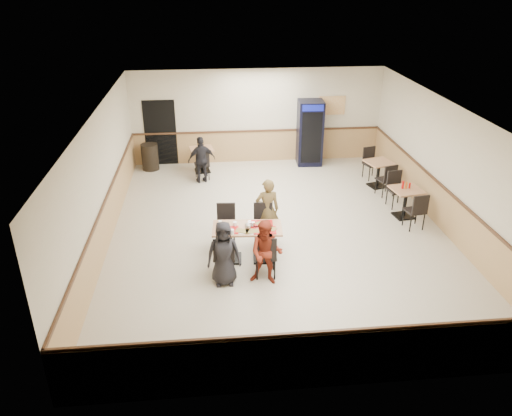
{
  "coord_description": "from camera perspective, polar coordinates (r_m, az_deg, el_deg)",
  "views": [
    {
      "loc": [
        -1.59,
        -10.53,
        5.75
      ],
      "look_at": [
        -0.59,
        -0.5,
        0.91
      ],
      "focal_mm": 35.0,
      "sensor_mm": 36.0,
      "label": 1
    }
  ],
  "objects": [
    {
      "name": "side_table_near_chair_south",
      "position": [
        12.66,
        17.7,
        -0.2
      ],
      "size": [
        0.51,
        0.51,
        0.97
      ],
      "primitive_type": null,
      "rotation": [
        0.0,
        0.0,
        3.29
      ],
      "color": "black",
      "rests_on": "ground"
    },
    {
      "name": "side_table_far_chair_north",
      "position": [
        15.41,
        13.11,
        4.99
      ],
      "size": [
        0.55,
        0.55,
        0.97
      ],
      "primitive_type": null,
      "rotation": [
        0.0,
        0.0,
        0.28
      ],
      "color": "black",
      "rests_on": "ground"
    },
    {
      "name": "back_table_chair_lone",
      "position": [
        15.08,
        -6.2,
        5.05
      ],
      "size": [
        0.51,
        0.51,
        0.96
      ],
      "primitive_type": null,
      "rotation": [
        0.0,
        0.0,
        3.3
      ],
      "color": "black",
      "rests_on": "ground"
    },
    {
      "name": "back_table",
      "position": [
        15.64,
        -6.2,
        5.9
      ],
      "size": [
        0.81,
        0.81,
        0.75
      ],
      "rotation": [
        0.0,
        0.0,
        0.16
      ],
      "color": "black",
      "rests_on": "ground"
    },
    {
      "name": "main_table",
      "position": [
        10.74,
        -1.01,
        -3.46
      ],
      "size": [
        1.52,
        0.84,
        0.79
      ],
      "rotation": [
        0.0,
        0.0,
        -0.07
      ],
      "color": "black",
      "rests_on": "ground"
    },
    {
      "name": "side_table_far",
      "position": [
        14.86,
        13.83,
        4.24
      ],
      "size": [
        0.88,
        0.88,
        0.77
      ],
      "rotation": [
        0.0,
        0.0,
        0.28
      ],
      "color": "black",
      "rests_on": "ground"
    },
    {
      "name": "diner_man_opposite",
      "position": [
        11.43,
        1.31,
        -0.22
      ],
      "size": [
        0.57,
        0.39,
        1.52
      ],
      "primitive_type": "imported",
      "rotation": [
        0.0,
        0.0,
        3.19
      ],
      "color": "brown",
      "rests_on": "ground"
    },
    {
      "name": "room_shell",
      "position": [
        14.46,
        8.2,
        4.44
      ],
      "size": [
        10.0,
        10.0,
        10.0
      ],
      "color": "silver",
      "rests_on": "ground"
    },
    {
      "name": "diner_woman_left",
      "position": [
        9.89,
        -3.71,
        -5.22
      ],
      "size": [
        0.67,
        0.44,
        1.36
      ],
      "primitive_type": "imported",
      "rotation": [
        0.0,
        0.0,
        0.01
      ],
      "color": "black",
      "rests_on": "ground"
    },
    {
      "name": "pepsi_cooler",
      "position": [
        16.17,
        6.17,
        8.54
      ],
      "size": [
        0.82,
        0.83,
        2.06
      ],
      "rotation": [
        0.0,
        0.0,
        -0.05
      ],
      "color": "black",
      "rests_on": "ground"
    },
    {
      "name": "trash_bin",
      "position": [
        16.1,
        -12.02,
        5.74
      ],
      "size": [
        0.52,
        0.52,
        0.83
      ],
      "primitive_type": "cylinder",
      "color": "black",
      "rests_on": "ground"
    },
    {
      "name": "condiment_caddy",
      "position": [
        13.06,
        16.71,
        2.53
      ],
      "size": [
        0.23,
        0.06,
        0.2
      ],
      "color": "#BB110D",
      "rests_on": "side_table_near"
    },
    {
      "name": "tabletop_clutter",
      "position": [
        10.54,
        -0.99,
        -2.25
      ],
      "size": [
        1.3,
        0.67,
        0.12
      ],
      "rotation": [
        0.0,
        0.0,
        -0.07
      ],
      "color": "#B60C0C",
      "rests_on": "main_table"
    },
    {
      "name": "ground",
      "position": [
        12.1,
        2.57,
        -2.73
      ],
      "size": [
        10.0,
        10.0,
        0.0
      ],
      "primitive_type": "plane",
      "color": "beige",
      "rests_on": "ground"
    },
    {
      "name": "main_chairs",
      "position": [
        10.75,
        -1.29,
        -3.58
      ],
      "size": [
        1.43,
        1.81,
        1.0
      ],
      "rotation": [
        0.0,
        0.0,
        -0.07
      ],
      "color": "black",
      "rests_on": "ground"
    },
    {
      "name": "side_table_far_chair_south",
      "position": [
        14.33,
        14.58,
        3.25
      ],
      "size": [
        0.55,
        0.55,
        0.97
      ],
      "primitive_type": null,
      "rotation": [
        0.0,
        0.0,
        3.42
      ],
      "color": "black",
      "rests_on": "ground"
    },
    {
      "name": "diner_woman_right",
      "position": [
        9.89,
        1.19,
        -5.13
      ],
      "size": [
        0.79,
        0.69,
        1.38
      ],
      "primitive_type": "imported",
      "rotation": [
        0.0,
        0.0,
        -0.28
      ],
      "color": "maroon",
      "rests_on": "ground"
    },
    {
      "name": "lone_diner",
      "position": [
        14.77,
        -6.23,
        5.5
      ],
      "size": [
        0.88,
        0.54,
        1.39
      ],
      "primitive_type": "imported",
      "rotation": [
        0.0,
        0.0,
        3.4
      ],
      "color": "black",
      "rests_on": "ground"
    },
    {
      "name": "side_table_near_chair_north",
      "position": [
        13.69,
        15.8,
        2.04
      ],
      "size": [
        0.51,
        0.51,
        0.97
      ],
      "primitive_type": null,
      "rotation": [
        0.0,
        0.0,
        0.15
      ],
      "color": "black",
      "rests_on": "ground"
    },
    {
      "name": "side_table_near",
      "position": [
        13.16,
        16.73,
        1.06
      ],
      "size": [
        0.82,
        0.82,
        0.77
      ],
      "rotation": [
        0.0,
        0.0,
        0.15
      ],
      "color": "black",
      "rests_on": "ground"
    }
  ]
}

